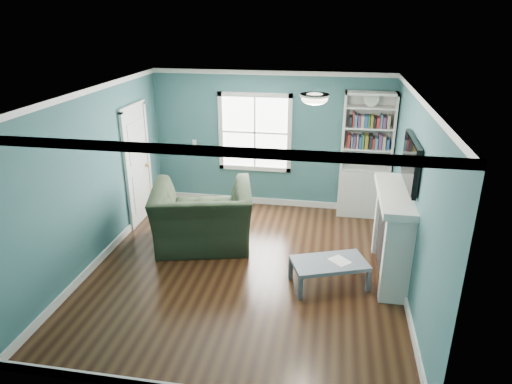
# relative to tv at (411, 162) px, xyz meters

# --- Properties ---
(floor) EXTENTS (5.00, 5.00, 0.00)m
(floor) POSITION_rel_tv_xyz_m (-2.20, -0.20, -1.72)
(floor) COLOR black
(floor) RESTS_ON ground
(room_walls) EXTENTS (5.00, 5.00, 5.00)m
(room_walls) POSITION_rel_tv_xyz_m (-2.20, -0.20, -0.14)
(room_walls) COLOR #306465
(room_walls) RESTS_ON ground
(trim) EXTENTS (4.50, 5.00, 2.60)m
(trim) POSITION_rel_tv_xyz_m (-2.20, -0.20, -0.49)
(trim) COLOR white
(trim) RESTS_ON ground
(window) EXTENTS (1.40, 0.06, 1.50)m
(window) POSITION_rel_tv_xyz_m (-2.50, 2.29, -0.27)
(window) COLOR white
(window) RESTS_ON room_walls
(bookshelf) EXTENTS (0.90, 0.35, 2.31)m
(bookshelf) POSITION_rel_tv_xyz_m (-0.43, 2.10, -0.80)
(bookshelf) COLOR silver
(bookshelf) RESTS_ON ground
(fireplace) EXTENTS (0.44, 1.58, 1.30)m
(fireplace) POSITION_rel_tv_xyz_m (-0.12, 0.00, -1.09)
(fireplace) COLOR black
(fireplace) RESTS_ON ground
(tv) EXTENTS (0.06, 1.10, 0.65)m
(tv) POSITION_rel_tv_xyz_m (0.00, 0.00, 0.00)
(tv) COLOR black
(tv) RESTS_ON fireplace
(door) EXTENTS (0.12, 0.98, 2.17)m
(door) POSITION_rel_tv_xyz_m (-4.42, 1.20, -0.65)
(door) COLOR silver
(door) RESTS_ON ground
(ceiling_fixture) EXTENTS (0.38, 0.38, 0.15)m
(ceiling_fixture) POSITION_rel_tv_xyz_m (-1.30, -0.10, 0.82)
(ceiling_fixture) COLOR white
(ceiling_fixture) RESTS_ON room_walls
(light_switch) EXTENTS (0.08, 0.01, 0.12)m
(light_switch) POSITION_rel_tv_xyz_m (-3.70, 2.28, -0.52)
(light_switch) COLOR white
(light_switch) RESTS_ON room_walls
(recliner) EXTENTS (1.74, 1.34, 1.35)m
(recliner) POSITION_rel_tv_xyz_m (-3.03, 0.41, -1.05)
(recliner) COLOR #1F2E1C
(recliner) RESTS_ON ground
(coffee_table) EXTENTS (1.15, 0.88, 0.37)m
(coffee_table) POSITION_rel_tv_xyz_m (-0.97, -0.43, -1.40)
(coffee_table) COLOR #4C525B
(coffee_table) RESTS_ON ground
(paper_sheet) EXTENTS (0.34, 0.35, 0.00)m
(paper_sheet) POSITION_rel_tv_xyz_m (-0.83, -0.39, -1.35)
(paper_sheet) COLOR white
(paper_sheet) RESTS_ON coffee_table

